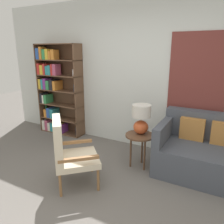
% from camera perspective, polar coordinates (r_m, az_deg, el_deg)
% --- Properties ---
extents(ground_plane, '(14.00, 14.00, 0.00)m').
position_cam_1_polar(ground_plane, '(2.82, -9.12, -23.74)').
color(ground_plane, '#66605B').
extents(wall_back, '(6.40, 0.08, 2.70)m').
position_cam_1_polar(wall_back, '(3.97, 8.92, 9.40)').
color(wall_back, silver).
rests_on(wall_back, ground_plane).
extents(bookshelf, '(1.03, 0.30, 1.91)m').
position_cam_1_polar(bookshelf, '(4.90, -14.55, 5.50)').
color(bookshelf, brown).
rests_on(bookshelf, ground_plane).
extents(armchair, '(0.80, 0.80, 0.95)m').
position_cam_1_polar(armchair, '(2.99, -11.59, -9.56)').
color(armchair, olive).
rests_on(armchair, ground_plane).
extents(couch, '(1.77, 0.92, 0.87)m').
position_cam_1_polar(couch, '(3.56, 26.65, -10.10)').
color(couch, '#474C56').
rests_on(couch, ground_plane).
extents(side_table, '(0.44, 0.44, 0.54)m').
position_cam_1_polar(side_table, '(3.41, 7.21, -7.03)').
color(side_table, brown).
rests_on(side_table, ground_plane).
extents(table_lamp, '(0.29, 0.29, 0.46)m').
position_cam_1_polar(table_lamp, '(3.34, 7.63, -1.51)').
color(table_lamp, '#C65128').
rests_on(table_lamp, side_table).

